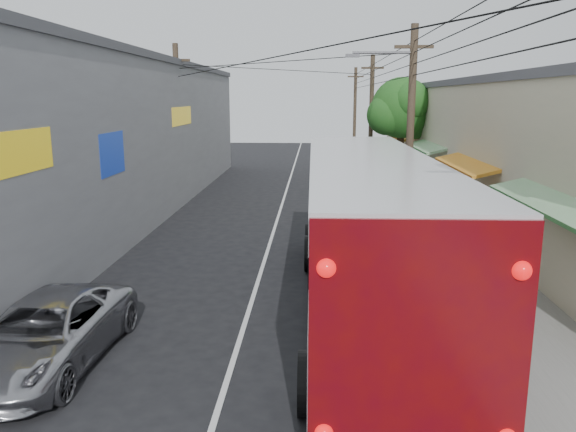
{
  "coord_description": "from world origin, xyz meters",
  "views": [
    {
      "loc": [
        1.68,
        -8.19,
        5.43
      ],
      "look_at": [
        0.85,
        8.99,
        1.77
      ],
      "focal_mm": 35.0,
      "sensor_mm": 36.0,
      "label": 1
    }
  ],
  "objects_px": {
    "parked_car_mid": "(366,183)",
    "parked_car_far": "(354,161)",
    "jeepney": "(46,333)",
    "pedestrian_far": "(450,205)",
    "coach_bus": "(367,233)",
    "pedestrian_near": "(408,210)",
    "parked_suv": "(390,217)"
  },
  "relations": [
    {
      "from": "parked_car_mid",
      "to": "parked_car_far",
      "type": "bearing_deg",
      "value": 86.13
    },
    {
      "from": "jeepney",
      "to": "pedestrian_far",
      "type": "xyz_separation_m",
      "value": [
        11.4,
        13.87,
        0.14
      ]
    },
    {
      "from": "coach_bus",
      "to": "parked_car_mid",
      "type": "relative_size",
      "value": 3.57
    },
    {
      "from": "jeepney",
      "to": "parked_car_mid",
      "type": "xyz_separation_m",
      "value": [
        8.4,
        21.05,
        -0.03
      ]
    },
    {
      "from": "pedestrian_near",
      "to": "pedestrian_far",
      "type": "distance_m",
      "value": 3.1
    },
    {
      "from": "parked_car_mid",
      "to": "jeepney",
      "type": "bearing_deg",
      "value": -115.63
    },
    {
      "from": "jeepney",
      "to": "pedestrian_near",
      "type": "bearing_deg",
      "value": 54.09
    },
    {
      "from": "pedestrian_near",
      "to": "parked_suv",
      "type": "bearing_deg",
      "value": 26.61
    },
    {
      "from": "parked_car_mid",
      "to": "pedestrian_far",
      "type": "xyz_separation_m",
      "value": [
        3.0,
        -7.18,
        0.17
      ]
    },
    {
      "from": "parked_car_far",
      "to": "pedestrian_near",
      "type": "relative_size",
      "value": 2.72
    },
    {
      "from": "jeepney",
      "to": "pedestrian_near",
      "type": "xyz_separation_m",
      "value": [
        9.2,
        11.69,
        0.32
      ]
    },
    {
      "from": "parked_car_far",
      "to": "pedestrian_near",
      "type": "bearing_deg",
      "value": -85.63
    },
    {
      "from": "pedestrian_near",
      "to": "pedestrian_far",
      "type": "relative_size",
      "value": 1.26
    },
    {
      "from": "parked_car_mid",
      "to": "pedestrian_far",
      "type": "height_order",
      "value": "pedestrian_far"
    },
    {
      "from": "parked_car_far",
      "to": "pedestrian_far",
      "type": "relative_size",
      "value": 3.42
    },
    {
      "from": "parked_car_mid",
      "to": "pedestrian_near",
      "type": "height_order",
      "value": "pedestrian_near"
    },
    {
      "from": "parked_suv",
      "to": "jeepney",
      "type": "bearing_deg",
      "value": -124.89
    },
    {
      "from": "coach_bus",
      "to": "parked_car_far",
      "type": "height_order",
      "value": "coach_bus"
    },
    {
      "from": "parked_car_far",
      "to": "coach_bus",
      "type": "bearing_deg",
      "value": -91.29
    },
    {
      "from": "coach_bus",
      "to": "pedestrian_far",
      "type": "distance_m",
      "value": 11.55
    },
    {
      "from": "parked_car_far",
      "to": "pedestrian_near",
      "type": "distance_m",
      "value": 19.43
    },
    {
      "from": "pedestrian_near",
      "to": "pedestrian_far",
      "type": "height_order",
      "value": "pedestrian_near"
    },
    {
      "from": "parked_car_mid",
      "to": "pedestrian_far",
      "type": "bearing_deg",
      "value": -71.19
    },
    {
      "from": "coach_bus",
      "to": "pedestrian_near",
      "type": "height_order",
      "value": "coach_bus"
    },
    {
      "from": "coach_bus",
      "to": "parked_suv",
      "type": "xyz_separation_m",
      "value": [
        1.6,
        7.58,
        -1.21
      ]
    },
    {
      "from": "jeepney",
      "to": "parked_car_far",
      "type": "bearing_deg",
      "value": 77.18
    },
    {
      "from": "parked_suv",
      "to": "parked_car_far",
      "type": "bearing_deg",
      "value": 92.66
    },
    {
      "from": "parked_car_far",
      "to": "pedestrian_near",
      "type": "xyz_separation_m",
      "value": [
        0.8,
        -19.41,
        0.21
      ]
    },
    {
      "from": "coach_bus",
      "to": "pedestrian_near",
      "type": "distance_m",
      "value": 8.75
    },
    {
      "from": "coach_bus",
      "to": "parked_car_mid",
      "type": "height_order",
      "value": "coach_bus"
    },
    {
      "from": "parked_suv",
      "to": "parked_car_mid",
      "type": "bearing_deg",
      "value": 92.66
    },
    {
      "from": "pedestrian_far",
      "to": "parked_car_mid",
      "type": "bearing_deg",
      "value": -75.31
    }
  ]
}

